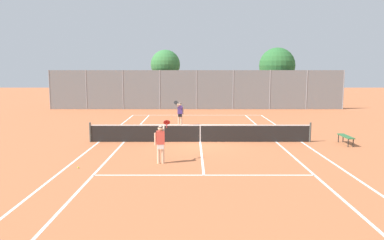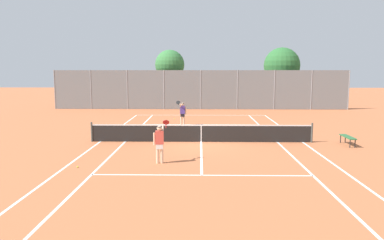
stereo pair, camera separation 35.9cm
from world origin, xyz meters
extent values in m
plane|color=#BC663D|center=(0.00, 0.00, 0.00)|extent=(120.00, 120.00, 0.00)
cube|color=white|center=(0.00, 11.90, 0.00)|extent=(11.00, 0.10, 0.01)
cube|color=white|center=(-5.50, 0.00, 0.00)|extent=(0.10, 23.80, 0.01)
cube|color=white|center=(5.50, 0.00, 0.00)|extent=(0.10, 23.80, 0.01)
cube|color=white|center=(-4.13, 0.00, 0.00)|extent=(0.10, 23.80, 0.01)
cube|color=white|center=(4.13, 0.00, 0.00)|extent=(0.10, 23.80, 0.01)
cube|color=white|center=(0.00, -6.40, 0.00)|extent=(8.26, 0.10, 0.01)
cube|color=white|center=(0.00, 6.40, 0.00)|extent=(8.26, 0.10, 0.01)
cube|color=white|center=(0.00, 0.00, 0.00)|extent=(0.10, 12.80, 0.01)
cylinder|color=#474C47|center=(-5.95, 0.00, 0.53)|extent=(0.10, 0.10, 1.07)
cylinder|color=#474C47|center=(5.95, 0.00, 0.53)|extent=(0.10, 0.10, 1.07)
cube|color=black|center=(0.00, 0.00, 0.46)|extent=(11.90, 0.02, 0.89)
cube|color=white|center=(0.00, 0.00, 0.92)|extent=(11.90, 0.03, 0.06)
cube|color=white|center=(0.00, 0.00, 0.44)|extent=(0.05, 0.03, 0.89)
cylinder|color=beige|center=(-1.84, -4.64, 0.41)|extent=(0.13, 0.13, 0.82)
cylinder|color=beige|center=(-1.66, -4.63, 0.41)|extent=(0.13, 0.13, 0.82)
cube|color=white|center=(-1.75, -4.63, 0.74)|extent=(0.29, 0.20, 0.24)
cube|color=#D84C3F|center=(-1.75, -4.63, 1.10)|extent=(0.35, 0.22, 0.56)
sphere|color=beige|center=(-1.75, -4.63, 1.49)|extent=(0.22, 0.22, 0.22)
cylinder|color=black|center=(-1.75, -4.63, 1.56)|extent=(0.23, 0.23, 0.02)
cylinder|color=beige|center=(-1.97, -4.65, 1.04)|extent=(0.08, 0.08, 0.52)
cylinder|color=beige|center=(-1.63, -4.48, 1.39)|extent=(0.11, 0.46, 0.35)
cylinder|color=maroon|center=(-1.52, -4.22, 1.55)|extent=(0.05, 0.25, 0.22)
cylinder|color=maroon|center=(-1.53, -4.10, 1.66)|extent=(0.29, 0.21, 0.23)
cylinder|color=beige|center=(-1.19, 6.03, 0.41)|extent=(0.13, 0.13, 0.82)
cylinder|color=beige|center=(-1.37, 6.03, 0.41)|extent=(0.13, 0.13, 0.82)
cube|color=black|center=(-1.28, 6.03, 0.74)|extent=(0.28, 0.19, 0.24)
cube|color=#4C388C|center=(-1.28, 6.03, 1.10)|extent=(0.34, 0.21, 0.56)
sphere|color=beige|center=(-1.28, 6.03, 1.49)|extent=(0.22, 0.22, 0.22)
cylinder|color=black|center=(-1.28, 6.03, 1.56)|extent=(0.23, 0.23, 0.02)
cylinder|color=beige|center=(-1.06, 6.03, 1.04)|extent=(0.08, 0.08, 0.52)
cylinder|color=beige|center=(-1.41, 5.89, 1.39)|extent=(0.09, 0.46, 0.35)
cylinder|color=black|center=(-1.55, 5.64, 1.55)|extent=(0.04, 0.25, 0.22)
cylinder|color=black|center=(-1.55, 5.52, 1.66)|extent=(0.28, 0.20, 0.23)
sphere|color=#D1DB33|center=(-1.32, 8.98, 0.03)|extent=(0.07, 0.07, 0.07)
sphere|color=#D1DB33|center=(-4.98, -5.41, 0.03)|extent=(0.07, 0.07, 0.07)
sphere|color=#D1DB33|center=(-2.08, 9.32, 0.03)|extent=(0.07, 0.07, 0.07)
cube|color=#2D6638|center=(7.60, -0.69, 0.44)|extent=(0.36, 1.50, 0.05)
cylinder|color=#262626|center=(7.48, -1.33, 0.21)|extent=(0.05, 0.05, 0.41)
cylinder|color=#262626|center=(7.48, -0.05, 0.21)|extent=(0.05, 0.05, 0.41)
cylinder|color=#262626|center=(7.73, -1.33, 0.21)|extent=(0.05, 0.05, 0.41)
cylinder|color=#262626|center=(7.73, -0.05, 0.21)|extent=(0.05, 0.05, 0.41)
cylinder|color=gray|center=(-14.39, 16.69, 1.92)|extent=(0.08, 0.08, 3.84)
cylinder|color=gray|center=(-10.79, 16.69, 1.92)|extent=(0.08, 0.08, 3.84)
cylinder|color=gray|center=(-7.19, 16.69, 1.92)|extent=(0.08, 0.08, 3.84)
cylinder|color=gray|center=(-3.60, 16.69, 1.92)|extent=(0.08, 0.08, 3.84)
cylinder|color=gray|center=(0.00, 16.69, 1.92)|extent=(0.08, 0.08, 3.84)
cylinder|color=gray|center=(3.60, 16.69, 1.92)|extent=(0.08, 0.08, 3.84)
cylinder|color=gray|center=(7.19, 16.69, 1.92)|extent=(0.08, 0.08, 3.84)
cylinder|color=gray|center=(10.79, 16.69, 1.92)|extent=(0.08, 0.08, 3.84)
cylinder|color=gray|center=(14.39, 16.69, 1.92)|extent=(0.08, 0.08, 3.84)
cube|color=slate|center=(0.00, 16.69, 1.92)|extent=(28.78, 0.02, 3.80)
cylinder|color=brown|center=(-3.20, 19.14, 1.66)|extent=(0.25, 0.25, 3.32)
sphere|color=#387A3D|center=(-3.20, 19.14, 4.39)|extent=(3.04, 3.04, 3.04)
sphere|color=#387A3D|center=(-3.27, 19.34, 4.01)|extent=(2.11, 2.11, 2.11)
cylinder|color=brown|center=(8.51, 19.80, 1.49)|extent=(0.29, 0.29, 2.98)
sphere|color=#2D6B33|center=(8.51, 19.80, 4.29)|extent=(3.76, 3.76, 3.76)
sphere|color=#2D6B33|center=(8.03, 20.15, 3.82)|extent=(2.20, 2.20, 2.20)
camera|label=1|loc=(-0.44, -19.92, 3.92)|focal=35.00mm
camera|label=2|loc=(-0.08, -19.92, 3.92)|focal=35.00mm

